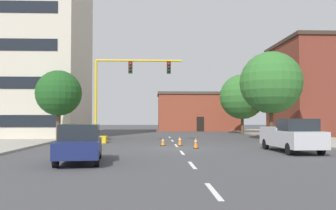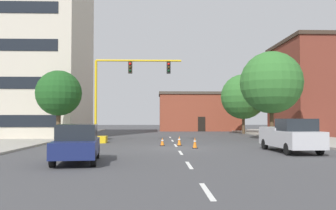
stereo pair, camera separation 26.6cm
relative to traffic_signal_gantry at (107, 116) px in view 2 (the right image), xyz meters
The scene contains 21 objects.
ground_plane 8.00m from the traffic_signal_gantry, 45.17° to the right, with size 160.00×160.00×0.00m, color #424244.
sidewalk_left 8.17m from the traffic_signal_gantry, 161.22° to the left, with size 6.00×56.00×0.14m, color #9E998E.
sidewalk_right 18.62m from the traffic_signal_gantry, ahead, with size 6.00×56.00×0.14m, color #9E998E.
lane_stripe_seg_0 20.32m from the traffic_signal_gantry, 74.42° to the right, with size 0.16×2.40×0.01m, color silver.
lane_stripe_seg_1 15.13m from the traffic_signal_gantry, 68.76° to the right, with size 0.16×2.40×0.01m, color silver.
lane_stripe_seg_2 10.28m from the traffic_signal_gantry, 57.32° to the right, with size 0.16×2.40×0.01m, color silver.
lane_stripe_seg_3 6.55m from the traffic_signal_gantry, 28.60° to the right, with size 0.16×2.40×0.01m, color silver.
lane_stripe_seg_4 6.37m from the traffic_signal_gantry, 25.10° to the left, with size 0.16×2.40×0.01m, color silver.
lane_stripe_seg_5 9.94m from the traffic_signal_gantry, 55.99° to the left, with size 0.16×2.40×0.01m, color silver.
building_tall_left 15.67m from the traffic_signal_gantry, 138.68° to the left, with size 13.99×11.94×17.75m.
building_brick_center 29.86m from the traffic_signal_gantry, 68.88° to the left, with size 12.76×7.56×6.01m.
building_row_right 26.88m from the traffic_signal_gantry, 25.81° to the left, with size 11.32×11.19×10.92m.
traffic_signal_gantry is the anchor object (origin of this frame).
tree_right_far 22.51m from the traffic_signal_gantry, 47.20° to the left, with size 5.78×5.78×7.66m.
tree_right_mid 14.94m from the traffic_signal_gantry, 10.18° to the left, with size 5.62×5.62×8.05m.
tree_left_near 4.42m from the traffic_signal_gantry, behind, with size 3.72×3.72×5.93m.
pickup_truck_silver 14.63m from the traffic_signal_gantry, 34.86° to the right, with size 2.21×5.47×1.99m.
sedan_navy_near_left 12.94m from the traffic_signal_gantry, 88.26° to the right, with size 2.36×4.68×1.74m.
traffic_cone_roadside_a 6.74m from the traffic_signal_gantry, 28.97° to the right, with size 0.36×0.36×0.73m.
traffic_cone_roadside_b 8.75m from the traffic_signal_gantry, 39.78° to the right, with size 0.36×0.36×0.75m.
traffic_cone_roadside_c 5.77m from the traffic_signal_gantry, 35.56° to the right, with size 0.36×0.36×0.61m.
Camera 2 is at (-1.39, -23.99, 2.04)m, focal length 38.40 mm.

